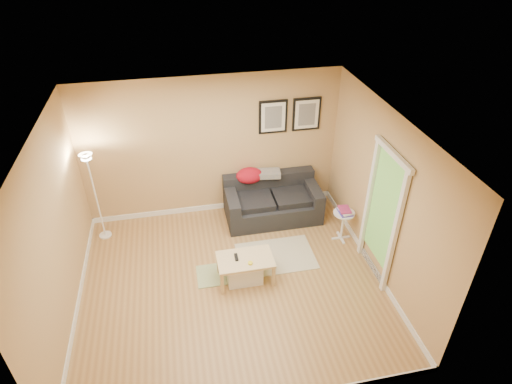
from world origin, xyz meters
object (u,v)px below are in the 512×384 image
(coffee_table, at_px, (245,269))
(book_stack, at_px, (345,211))
(storage_bin, at_px, (244,271))
(side_table, at_px, (342,226))
(sofa, at_px, (273,200))
(floor_lamp, at_px, (97,199))

(coffee_table, height_order, book_stack, book_stack)
(storage_bin, bearing_deg, side_table, 18.95)
(coffee_table, xyz_separation_m, storage_bin, (-0.02, 0.00, -0.04))
(coffee_table, height_order, storage_bin, coffee_table)
(sofa, xyz_separation_m, storage_bin, (-0.80, -1.48, -0.21))
(coffee_table, bearing_deg, sofa, 60.25)
(floor_lamp, bearing_deg, side_table, -12.58)
(coffee_table, relative_size, storage_bin, 1.54)
(storage_bin, height_order, side_table, side_table)
(sofa, distance_m, storage_bin, 1.70)
(book_stack, relative_size, floor_lamp, 0.16)
(coffee_table, distance_m, side_table, 1.91)
(sofa, height_order, book_stack, sofa)
(sofa, height_order, floor_lamp, floor_lamp)
(side_table, xyz_separation_m, book_stack, (0.01, -0.00, 0.32))
(sofa, xyz_separation_m, coffee_table, (-0.78, -1.48, -0.16))
(storage_bin, relative_size, book_stack, 2.06)
(floor_lamp, bearing_deg, sofa, -0.80)
(side_table, distance_m, book_stack, 0.32)
(coffee_table, xyz_separation_m, floor_lamp, (-2.22, 1.53, 0.56))
(side_table, relative_size, book_stack, 2.09)
(coffee_table, xyz_separation_m, book_stack, (1.81, 0.62, 0.39))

